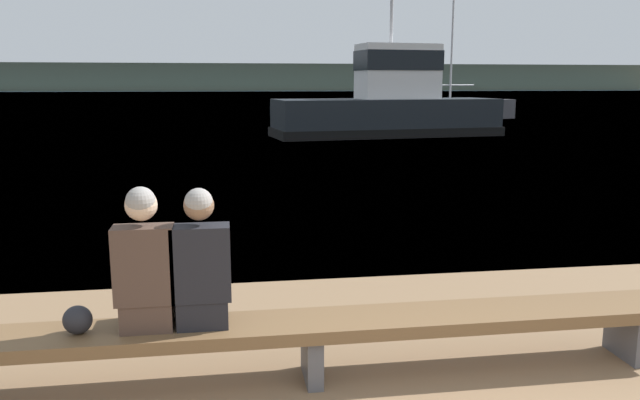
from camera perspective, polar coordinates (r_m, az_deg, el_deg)
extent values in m
plane|color=teal|center=(126.91, -8.17, 9.59)|extent=(240.00, 240.00, 0.00)
cube|color=#424738|center=(176.21, -8.39, 11.05)|extent=(600.00, 12.00, 7.24)
cube|color=brown|center=(4.84, -0.75, -11.42)|extent=(5.89, 0.53, 0.10)
cube|color=#515156|center=(5.88, 26.20, -11.00)|extent=(0.12, 0.45, 0.38)
cube|color=#515156|center=(4.94, -0.75, -14.02)|extent=(0.12, 0.45, 0.38)
cube|color=#4C382D|center=(4.85, -15.40, -9.80)|extent=(0.37, 0.39, 0.21)
cube|color=#4C382D|center=(4.64, -15.77, -5.70)|extent=(0.42, 0.22, 0.56)
sphere|color=beige|center=(4.54, -16.04, -0.43)|extent=(0.23, 0.23, 0.23)
sphere|color=gray|center=(4.52, -16.09, -0.12)|extent=(0.21, 0.21, 0.21)
cube|color=black|center=(4.82, -10.63, -9.73)|extent=(0.37, 0.39, 0.21)
cube|color=black|center=(4.61, -10.83, -5.66)|extent=(0.42, 0.22, 0.55)
sphere|color=#846047|center=(4.51, -11.02, -0.48)|extent=(0.22, 0.22, 0.22)
sphere|color=gray|center=(4.49, -11.04, -0.18)|extent=(0.20, 0.20, 0.20)
ellipsoid|color=#232328|center=(4.85, -21.29, -10.18)|extent=(0.21, 0.17, 0.21)
cube|color=black|center=(26.98, 6.09, 7.52)|extent=(9.81, 4.05, 1.56)
cube|color=black|center=(27.02, 6.07, 6.26)|extent=(10.01, 4.18, 0.38)
cube|color=silver|center=(27.12, 7.13, 11.56)|extent=(3.52, 2.12, 2.27)
cube|color=black|center=(27.13, 7.15, 12.52)|extent=(3.60, 2.19, 0.82)
cylinder|color=#B2B2B7|center=(27.15, 6.58, 16.93)|extent=(0.14, 0.14, 2.79)
cube|color=#333338|center=(39.88, 12.21, 8.08)|extent=(8.19, 4.37, 1.19)
cylinder|color=#B7B7BC|center=(39.69, 12.01, 14.43)|extent=(0.12, 0.12, 7.59)
cylinder|color=#B7B7BC|center=(39.60, 11.84, 10.25)|extent=(3.43, 1.15, 0.08)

